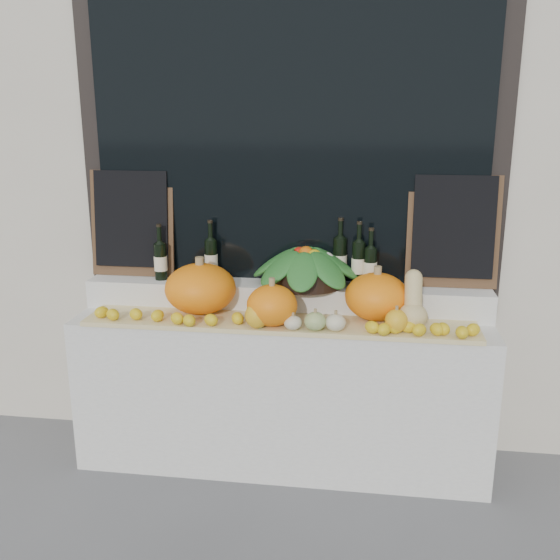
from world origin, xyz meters
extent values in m
cube|color=beige|center=(0.00, 2.25, 2.25)|extent=(7.00, 0.90, 4.50)
cube|color=black|center=(0.00, 1.80, 1.90)|extent=(2.40, 0.04, 2.10)
cube|color=black|center=(0.00, 1.77, 1.90)|extent=(2.20, 0.02, 2.00)
cube|color=silver|center=(0.00, 1.52, 0.44)|extent=(2.30, 0.55, 0.88)
cube|color=silver|center=(0.00, 1.68, 0.96)|extent=(2.30, 0.25, 0.16)
cube|color=tan|center=(0.00, 1.40, 0.89)|extent=(2.10, 0.32, 0.02)
ellipsoid|color=orange|center=(-0.45, 1.49, 1.04)|extent=(0.52, 0.52, 0.28)
ellipsoid|color=orange|center=(0.51, 1.51, 1.03)|extent=(0.43, 0.43, 0.25)
ellipsoid|color=orange|center=(-0.03, 1.34, 1.01)|extent=(0.29, 0.29, 0.22)
ellipsoid|color=tan|center=(0.70, 1.38, 0.97)|extent=(0.15, 0.15, 0.14)
cylinder|color=tan|center=(0.70, 1.43, 1.08)|extent=(0.09, 0.14, 0.18)
sphere|color=tan|center=(0.70, 1.47, 1.15)|extent=(0.09, 0.09, 0.09)
ellipsoid|color=#396C20|center=(0.20, 1.29, 0.95)|extent=(0.11, 0.11, 0.10)
cylinder|color=olive|center=(0.20, 1.29, 1.01)|extent=(0.02, 0.02, 0.02)
ellipsoid|color=#396C20|center=(-0.09, 1.28, 0.95)|extent=(0.09, 0.09, 0.08)
cylinder|color=olive|center=(-0.09, 1.28, 1.00)|extent=(0.02, 0.02, 0.02)
ellipsoid|color=beige|center=(0.09, 1.28, 0.94)|extent=(0.09, 0.09, 0.07)
cylinder|color=olive|center=(0.09, 1.28, 0.99)|extent=(0.02, 0.02, 0.02)
ellipsoid|color=gold|center=(-0.10, 1.28, 0.97)|extent=(0.13, 0.13, 0.14)
cylinder|color=olive|center=(-0.10, 1.28, 1.05)|extent=(0.02, 0.02, 0.02)
ellipsoid|color=beige|center=(0.31, 1.29, 0.95)|extent=(0.11, 0.11, 0.09)
cylinder|color=olive|center=(0.31, 1.29, 1.01)|extent=(0.02, 0.02, 0.02)
ellipsoid|color=gold|center=(0.61, 1.31, 0.97)|extent=(0.12, 0.12, 0.12)
cylinder|color=olive|center=(0.61, 1.31, 1.04)|extent=(0.02, 0.02, 0.02)
cylinder|color=black|center=(0.12, 1.66, 1.09)|extent=(0.42, 0.42, 0.10)
cylinder|color=black|center=(-0.73, 1.66, 1.15)|extent=(0.07, 0.07, 0.21)
cylinder|color=black|center=(-0.73, 1.66, 1.30)|extent=(0.03, 0.03, 0.10)
cylinder|color=beige|center=(-0.73, 1.66, 1.14)|extent=(0.08, 0.08, 0.08)
cylinder|color=black|center=(-0.73, 1.66, 1.36)|extent=(0.03, 0.03, 0.02)
cylinder|color=black|center=(-0.44, 1.70, 1.16)|extent=(0.07, 0.07, 0.23)
cylinder|color=black|center=(-0.44, 1.70, 1.32)|extent=(0.03, 0.03, 0.10)
cylinder|color=beige|center=(-0.44, 1.70, 1.15)|extent=(0.08, 0.08, 0.08)
cylinder|color=black|center=(-0.44, 1.70, 1.38)|extent=(0.03, 0.03, 0.02)
cylinder|color=black|center=(0.30, 1.74, 1.17)|extent=(0.08, 0.08, 0.26)
cylinder|color=black|center=(0.30, 1.74, 1.35)|extent=(0.03, 0.03, 0.10)
cylinder|color=beige|center=(0.30, 1.74, 1.16)|extent=(0.08, 0.08, 0.08)
cylinder|color=black|center=(0.30, 1.74, 1.41)|extent=(0.03, 0.03, 0.02)
cylinder|color=black|center=(0.41, 1.68, 1.17)|extent=(0.07, 0.07, 0.25)
cylinder|color=black|center=(0.41, 1.68, 1.34)|extent=(0.03, 0.03, 0.10)
cylinder|color=beige|center=(0.41, 1.68, 1.16)|extent=(0.08, 0.08, 0.08)
cylinder|color=black|center=(0.41, 1.68, 1.40)|extent=(0.03, 0.03, 0.02)
cylinder|color=black|center=(0.47, 1.67, 1.15)|extent=(0.07, 0.07, 0.22)
cylinder|color=black|center=(0.47, 1.67, 1.31)|extent=(0.03, 0.03, 0.10)
cylinder|color=beige|center=(0.47, 1.67, 1.14)|extent=(0.08, 0.08, 0.08)
cylinder|color=black|center=(0.47, 1.67, 1.37)|extent=(0.03, 0.03, 0.02)
cube|color=#4C331E|center=(-0.92, 1.75, 1.35)|extent=(0.50, 0.08, 0.62)
cube|color=black|center=(-0.92, 1.73, 1.38)|extent=(0.44, 0.08, 0.56)
cube|color=#4C331E|center=(0.92, 1.75, 1.35)|extent=(0.50, 0.08, 0.62)
cube|color=black|center=(0.92, 1.73, 1.38)|extent=(0.44, 0.08, 0.56)
camera|label=1|loc=(0.44, -1.72, 2.00)|focal=40.00mm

